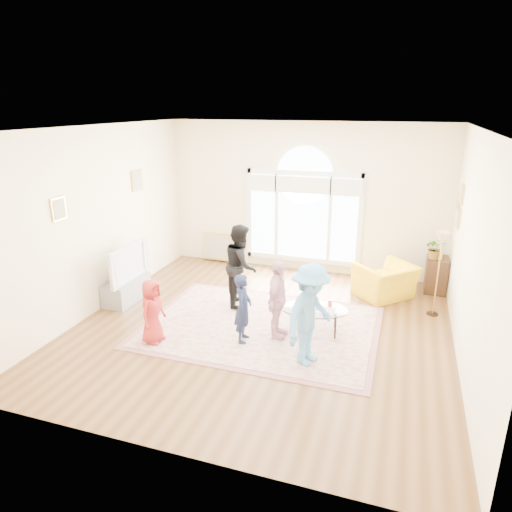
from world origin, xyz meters
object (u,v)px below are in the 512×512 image
(armchair, at_px, (385,281))
(tv_console, at_px, (127,290))
(coffee_table, at_px, (314,309))
(television, at_px, (124,262))
(area_rug, at_px, (261,326))

(armchair, bearing_deg, tv_console, -25.07)
(coffee_table, xyz_separation_m, armchair, (1.01, 1.82, -0.07))
(television, height_order, armchair, television)
(television, distance_m, coffee_table, 3.61)
(television, bearing_deg, armchair, 20.02)
(area_rug, distance_m, armchair, 2.70)
(tv_console, xyz_separation_m, television, (0.01, 0.00, 0.55))
(armchair, bearing_deg, area_rug, 0.70)
(coffee_table, height_order, armchair, armchair)
(area_rug, xyz_separation_m, coffee_table, (0.86, 0.10, 0.39))
(television, relative_size, coffee_table, 0.99)
(armchair, bearing_deg, television, -25.04)
(television, distance_m, armchair, 4.91)
(tv_console, height_order, television, television)
(television, height_order, coffee_table, television)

